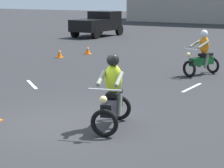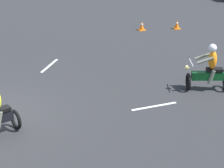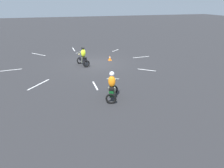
% 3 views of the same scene
% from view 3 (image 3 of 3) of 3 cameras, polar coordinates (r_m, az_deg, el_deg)
% --- Properties ---
extents(ground_plane, '(120.00, 120.00, 0.00)m').
position_cam_3_polar(ground_plane, '(19.58, -4.46, 5.39)').
color(ground_plane, '#28282B').
extents(motorcycle_rider_foreground, '(0.98, 1.56, 1.66)m').
position_cam_3_polar(motorcycle_rider_foreground, '(18.85, -7.57, 6.94)').
color(motorcycle_rider_foreground, black).
rests_on(motorcycle_rider_foreground, ground).
extents(motorcycle_rider_background, '(1.10, 1.54, 1.66)m').
position_cam_3_polar(motorcycle_rider_background, '(12.18, -0.01, -0.82)').
color(motorcycle_rider_background, black).
rests_on(motorcycle_rider_background, ground).
extents(traffic_cone_near_right, '(0.32, 0.32, 0.44)m').
position_cam_3_polar(traffic_cone_near_right, '(20.49, -0.57, 6.77)').
color(traffic_cone_near_right, orange).
rests_on(traffic_cone_near_right, ground).
extents(lane_stripe_e, '(1.64, 0.25, 0.01)m').
position_cam_3_polar(lane_stripe_e, '(19.41, -24.85, 3.34)').
color(lane_stripe_e, silver).
rests_on(lane_stripe_e, ground).
extents(lane_stripe_ne, '(1.42, 1.71, 0.01)m').
position_cam_3_polar(lane_stripe_ne, '(15.38, -18.56, -0.09)').
color(lane_stripe_ne, silver).
rests_on(lane_stripe_ne, ground).
extents(lane_stripe_n, '(0.15, 1.57, 0.01)m').
position_cam_3_polar(lane_stripe_n, '(14.41, -4.41, -0.41)').
color(lane_stripe_n, silver).
rests_on(lane_stripe_n, ground).
extents(lane_stripe_nw, '(1.21, 1.03, 0.01)m').
position_cam_3_polar(lane_stripe_nw, '(17.86, 9.05, 3.65)').
color(lane_stripe_nw, silver).
rests_on(lane_stripe_nw, ground).
extents(lane_stripe_w, '(1.77, 0.18, 0.01)m').
position_cam_3_polar(lane_stripe_w, '(21.95, 7.62, 6.99)').
color(lane_stripe_w, silver).
rests_on(lane_stripe_w, ground).
extents(lane_stripe_sw, '(1.05, 0.95, 0.01)m').
position_cam_3_polar(lane_stripe_sw, '(24.73, 0.88, 8.76)').
color(lane_stripe_sw, silver).
rests_on(lane_stripe_sw, ground).
extents(lane_stripe_s, '(0.11, 1.96, 0.01)m').
position_cam_3_polar(lane_stripe_s, '(25.68, -9.98, 8.91)').
color(lane_stripe_s, silver).
rests_on(lane_stripe_s, ground).
extents(lane_stripe_se, '(1.43, 1.67, 0.01)m').
position_cam_3_polar(lane_stripe_se, '(24.14, -18.66, 7.36)').
color(lane_stripe_se, silver).
rests_on(lane_stripe_se, ground).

